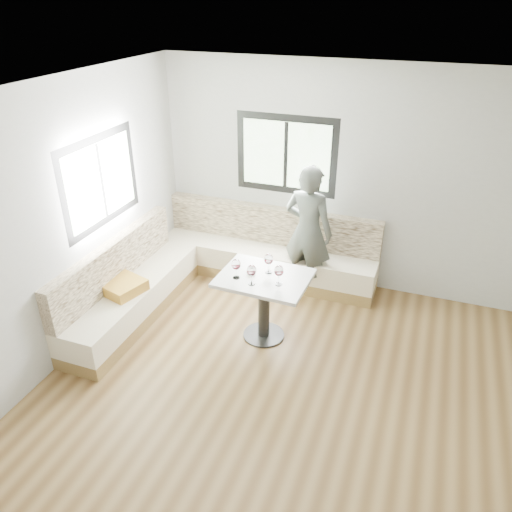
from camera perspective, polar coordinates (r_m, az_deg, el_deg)
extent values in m
cube|color=brown|center=(4.88, 4.34, -17.38)|extent=(5.00, 5.00, 0.01)
cube|color=white|center=(3.48, 6.07, 16.79)|extent=(5.00, 5.00, 0.01)
cube|color=#B7B7B2|center=(6.22, 11.43, 8.23)|extent=(5.00, 0.01, 2.80)
cube|color=#B7B7B2|center=(5.14, -22.80, 2.09)|extent=(0.01, 5.00, 2.80)
cube|color=black|center=(6.32, 3.45, 11.45)|extent=(1.30, 0.02, 1.00)
cube|color=black|center=(5.67, -17.31, 8.19)|extent=(0.02, 1.30, 1.00)
cube|color=olive|center=(6.77, 1.19, -1.86)|extent=(2.90, 0.55, 0.16)
cube|color=#F0E4C1|center=(6.65, 1.21, -0.19)|extent=(2.90, 0.55, 0.29)
cube|color=#F6E2BF|center=(6.65, 1.83, 3.61)|extent=(2.90, 0.14, 0.50)
cube|color=olive|center=(6.17, -13.64, -6.05)|extent=(0.55, 2.25, 0.16)
cube|color=#F0E4C1|center=(6.05, -13.88, -4.29)|extent=(0.55, 2.25, 0.29)
cube|color=#F6E2BF|center=(5.96, -15.97, -0.68)|extent=(0.14, 2.25, 0.50)
cube|color=#BD8A2F|center=(5.83, -14.98, -3.38)|extent=(0.52, 0.52, 0.13)
cylinder|color=black|center=(5.73, 0.88, -8.96)|extent=(0.46, 0.46, 0.02)
cylinder|color=black|center=(5.52, 0.91, -6.01)|extent=(0.13, 0.13, 0.74)
cube|color=silver|center=(5.31, 0.94, -2.54)|extent=(0.98, 0.77, 0.04)
imported|color=#4A4F4A|center=(6.14, 5.98, 2.77)|extent=(0.68, 0.51, 1.70)
cylinder|color=white|center=(5.35, -0.58, -1.81)|extent=(0.10, 0.10, 0.04)
sphere|color=black|center=(5.34, -0.40, -1.69)|extent=(0.02, 0.02, 0.02)
sphere|color=black|center=(5.35, -0.66, -1.65)|extent=(0.02, 0.02, 0.02)
sphere|color=black|center=(5.33, -0.61, -1.79)|extent=(0.02, 0.02, 0.02)
cylinder|color=white|center=(5.28, -2.26, -2.47)|extent=(0.07, 0.07, 0.01)
cylinder|color=white|center=(5.25, -2.27, -1.99)|extent=(0.01, 0.01, 0.10)
ellipsoid|color=white|center=(5.20, -2.30, -0.97)|extent=(0.10, 0.10, 0.12)
cylinder|color=#4F0711|center=(5.21, -2.29, -1.25)|extent=(0.07, 0.07, 0.02)
cylinder|color=white|center=(5.17, -0.51, -3.19)|extent=(0.07, 0.07, 0.01)
cylinder|color=white|center=(5.14, -0.51, -2.70)|extent=(0.01, 0.01, 0.10)
ellipsoid|color=white|center=(5.08, -0.52, -1.66)|extent=(0.10, 0.10, 0.12)
cylinder|color=#4F0711|center=(5.10, -0.52, -1.95)|extent=(0.07, 0.07, 0.02)
cylinder|color=white|center=(5.17, 2.60, -3.22)|extent=(0.07, 0.07, 0.01)
cylinder|color=white|center=(5.14, 2.61, -2.74)|extent=(0.01, 0.01, 0.10)
ellipsoid|color=white|center=(5.08, 2.64, -1.70)|extent=(0.10, 0.10, 0.12)
cylinder|color=#4F0711|center=(5.10, 2.63, -1.98)|extent=(0.07, 0.07, 0.02)
cylinder|color=white|center=(5.37, 1.43, -1.86)|extent=(0.07, 0.07, 0.01)
cylinder|color=white|center=(5.34, 1.44, -1.38)|extent=(0.01, 0.01, 0.10)
ellipsoid|color=white|center=(5.29, 1.45, -0.37)|extent=(0.10, 0.10, 0.12)
cylinder|color=#4F0711|center=(5.31, 1.45, -0.65)|extent=(0.07, 0.07, 0.02)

